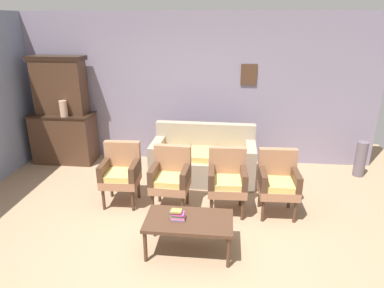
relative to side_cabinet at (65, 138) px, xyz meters
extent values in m
plane|color=#997A5B|center=(2.48, -2.25, -0.47)|extent=(7.68, 7.68, 0.00)
cube|color=gray|center=(2.48, 0.38, 0.88)|extent=(6.40, 0.06, 2.70)
cube|color=#472D1E|center=(3.38, 0.33, 1.18)|extent=(0.28, 0.02, 0.36)
cube|color=#472D1E|center=(0.00, 0.00, -0.02)|extent=(1.10, 0.52, 0.90)
cube|color=black|center=(0.00, 0.00, 0.45)|extent=(1.16, 0.55, 0.03)
cube|color=#472D1E|center=(0.00, 0.08, 0.94)|extent=(0.90, 0.36, 0.95)
cube|color=black|center=(0.00, 0.08, 1.45)|extent=(0.99, 0.38, 0.08)
cylinder|color=tan|center=(0.14, -0.17, 0.61)|extent=(0.13, 0.13, 0.29)
cube|color=gray|center=(2.66, -0.54, -0.26)|extent=(1.72, 0.84, 0.42)
cube|color=gray|center=(2.67, -0.22, 0.19)|extent=(1.70, 0.20, 0.48)
cube|color=gray|center=(3.43, -0.55, 0.07)|extent=(0.18, 0.80, 0.24)
cube|color=gray|center=(1.89, -0.52, 0.07)|extent=(0.18, 0.80, 0.24)
cube|color=tan|center=(3.15, -0.59, 0.00)|extent=(0.45, 0.57, 0.10)
cube|color=tan|center=(2.66, -0.58, 0.00)|extent=(0.45, 0.57, 0.10)
cube|color=tan|center=(2.17, -0.57, 0.00)|extent=(0.45, 0.57, 0.10)
cube|color=#9E6B4C|center=(1.53, -1.47, -0.09)|extent=(0.54, 0.50, 0.12)
cube|color=tan|center=(1.53, -1.49, 0.00)|extent=(0.46, 0.42, 0.10)
cube|color=#9E6B4C|center=(1.53, -1.27, 0.20)|extent=(0.52, 0.12, 0.46)
cube|color=#472D1E|center=(1.75, -1.46, 0.08)|extent=(0.10, 0.48, 0.22)
cube|color=#472D1E|center=(1.31, -1.48, 0.08)|extent=(0.10, 0.48, 0.22)
cylinder|color=#472D1E|center=(1.75, -1.65, -0.31)|extent=(0.04, 0.04, 0.32)
cylinder|color=#472D1E|center=(1.33, -1.67, -0.31)|extent=(0.04, 0.04, 0.32)
cylinder|color=#472D1E|center=(1.74, -1.27, -0.31)|extent=(0.04, 0.04, 0.32)
cylinder|color=#472D1E|center=(1.32, -1.29, -0.31)|extent=(0.04, 0.04, 0.32)
cube|color=#9E6B4C|center=(2.27, -1.56, -0.09)|extent=(0.54, 0.51, 0.12)
cube|color=tan|center=(2.27, -1.58, 0.00)|extent=(0.46, 0.43, 0.10)
cube|color=#9E6B4C|center=(2.28, -1.36, 0.20)|extent=(0.52, 0.13, 0.46)
cube|color=#472D1E|center=(2.49, -1.57, 0.08)|extent=(0.11, 0.48, 0.22)
cube|color=#472D1E|center=(2.05, -1.54, 0.08)|extent=(0.11, 0.48, 0.22)
cylinder|color=#472D1E|center=(2.47, -1.76, -0.31)|extent=(0.04, 0.04, 0.32)
cylinder|color=#472D1E|center=(2.05, -1.73, -0.31)|extent=(0.04, 0.04, 0.32)
cylinder|color=#472D1E|center=(2.49, -1.38, -0.31)|extent=(0.04, 0.04, 0.32)
cylinder|color=#472D1E|center=(2.07, -1.35, -0.31)|extent=(0.04, 0.04, 0.32)
cube|color=#9E6B4C|center=(3.06, -1.55, -0.09)|extent=(0.54, 0.50, 0.12)
cube|color=tan|center=(3.06, -1.57, 0.00)|extent=(0.46, 0.43, 0.10)
cube|color=#9E6B4C|center=(3.05, -1.35, 0.20)|extent=(0.52, 0.12, 0.46)
cube|color=#472D1E|center=(3.28, -1.54, 0.08)|extent=(0.10, 0.48, 0.22)
cube|color=#472D1E|center=(2.84, -1.56, 0.08)|extent=(0.10, 0.48, 0.22)
cylinder|color=#472D1E|center=(3.28, -1.73, -0.31)|extent=(0.04, 0.04, 0.32)
cylinder|color=#472D1E|center=(2.86, -1.75, -0.31)|extent=(0.04, 0.04, 0.32)
cylinder|color=#472D1E|center=(3.26, -1.35, -0.31)|extent=(0.04, 0.04, 0.32)
cylinder|color=#472D1E|center=(2.85, -1.37, -0.31)|extent=(0.04, 0.04, 0.32)
cube|color=#9E6B4C|center=(3.75, -1.53, -0.09)|extent=(0.54, 0.50, 0.12)
cube|color=tan|center=(3.75, -1.55, 0.00)|extent=(0.46, 0.42, 0.10)
cube|color=#9E6B4C|center=(3.75, -1.33, 0.20)|extent=(0.52, 0.12, 0.46)
cube|color=#472D1E|center=(3.97, -1.53, 0.08)|extent=(0.10, 0.48, 0.22)
cube|color=#472D1E|center=(3.53, -1.54, 0.08)|extent=(0.10, 0.48, 0.22)
cylinder|color=#472D1E|center=(3.97, -1.72, -0.31)|extent=(0.04, 0.04, 0.32)
cylinder|color=#472D1E|center=(3.55, -1.73, -0.31)|extent=(0.04, 0.04, 0.32)
cylinder|color=#472D1E|center=(3.96, -1.34, -0.31)|extent=(0.04, 0.04, 0.32)
cylinder|color=#472D1E|center=(3.54, -1.35, -0.31)|extent=(0.04, 0.04, 0.32)
cube|color=#472D1E|center=(2.64, -2.45, -0.07)|extent=(1.00, 0.56, 0.04)
cylinder|color=#472D1E|center=(2.18, -2.21, -0.28)|extent=(0.04, 0.04, 0.38)
cylinder|color=#472D1E|center=(3.10, -2.21, -0.28)|extent=(0.04, 0.04, 0.38)
cylinder|color=#472D1E|center=(2.18, -2.69, -0.28)|extent=(0.04, 0.04, 0.38)
cylinder|color=#472D1E|center=(3.10, -2.69, -0.28)|extent=(0.04, 0.04, 0.38)
cube|color=slate|center=(2.52, -2.47, -0.04)|extent=(0.16, 0.11, 0.02)
cube|color=pink|center=(2.52, -2.46, -0.01)|extent=(0.16, 0.11, 0.03)
cube|color=#5C9B5B|center=(2.50, -2.46, 0.01)|extent=(0.13, 0.11, 0.03)
cube|color=#EA49A1|center=(2.52, -2.47, 0.03)|extent=(0.14, 0.11, 0.02)
cube|color=brown|center=(2.49, -2.47, 0.05)|extent=(0.14, 0.08, 0.02)
cube|color=#A28342|center=(2.50, -2.48, 0.07)|extent=(0.12, 0.09, 0.02)
cylinder|color=#62565F|center=(5.33, -0.10, -0.16)|extent=(0.18, 0.18, 0.62)
camera|label=1|loc=(3.03, -5.78, 2.09)|focal=31.98mm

